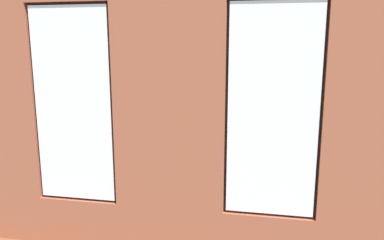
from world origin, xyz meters
name	(u,v)px	position (x,y,z in m)	size (l,w,h in m)	color
ground_plane	(204,182)	(0.00, 0.00, -0.05)	(6.46, 5.66, 0.10)	brown
brick_wall_with_windows	(169,118)	(0.00, 2.45, 1.61)	(5.86, 0.30, 3.27)	#9E5138
white_wall_right	(46,87)	(2.88, 0.20, 1.64)	(0.10, 4.66, 3.27)	silver
couch_by_window	(130,199)	(0.73, 1.80, 0.33)	(1.98, 0.87, 0.80)	black
couch_left	(338,174)	(-2.23, 0.20, 0.33)	(1.03, 2.11, 0.80)	black
coffee_table	(178,157)	(0.47, -0.01, 0.40)	(1.58, 0.72, 0.46)	olive
cup_ceramic	(151,151)	(0.94, 0.10, 0.51)	(0.09, 0.09, 0.10)	silver
candle_jar	(169,149)	(0.67, -0.10, 0.52)	(0.08, 0.08, 0.12)	#B7333D
table_plant_small	(184,149)	(0.35, 0.10, 0.58)	(0.14, 0.14, 0.23)	#47423D
remote_gray	(203,153)	(0.03, -0.13, 0.47)	(0.05, 0.17, 0.02)	#59595B
remote_black	(178,153)	(0.47, -0.01, 0.47)	(0.05, 0.17, 0.02)	black
media_console	(78,153)	(2.58, -0.27, 0.29)	(1.26, 0.42, 0.58)	black
tv_flatscreen	(76,123)	(2.58, -0.27, 0.90)	(0.95, 0.20, 0.64)	black
papasan_chair	(164,133)	(1.16, -1.54, 0.45)	(1.14, 1.14, 0.71)	olive
potted_plant_beside_window_right	(28,177)	(2.17, 1.90, 0.58)	(0.66, 0.66, 0.85)	beige
potted_plant_foreground_right	(120,130)	(2.29, -1.79, 0.43)	(0.71, 0.78, 1.08)	#9E5638
potted_plant_by_left_couch	(304,143)	(-1.83, -1.28, 0.45)	(0.42, 0.42, 0.67)	#9E5638
potted_plant_near_tv	(76,145)	(2.02, 0.80, 0.75)	(0.85, 0.88, 1.24)	brown
potted_plant_corner_near_left	(328,129)	(-2.38, -1.83, 0.63)	(0.56, 0.56, 0.98)	#9E5638
potted_plant_between_couches	(236,200)	(-0.71, 1.76, 0.42)	(0.72, 0.66, 1.09)	gray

